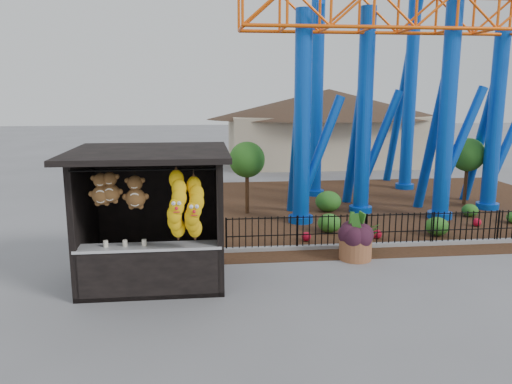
{
  "coord_description": "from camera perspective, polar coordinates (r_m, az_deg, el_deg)",
  "views": [
    {
      "loc": [
        -1.84,
        -10.3,
        4.36
      ],
      "look_at": [
        -0.54,
        1.5,
        2.0
      ],
      "focal_mm": 35.0,
      "sensor_mm": 36.0,
      "label": 1
    }
  ],
  "objects": [
    {
      "name": "curb",
      "position": [
        15.15,
        16.75,
        -5.73
      ],
      "size": [
        18.0,
        0.18,
        0.12
      ],
      "primitive_type": "cube",
      "color": "gray",
      "rests_on": "ground"
    },
    {
      "name": "pavilion",
      "position": [
        31.33,
        8.28,
        8.77
      ],
      "size": [
        15.0,
        15.0,
        4.8
      ],
      "color": "#BFAD8C",
      "rests_on": "ground"
    },
    {
      "name": "landscaping",
      "position": [
        17.63,
        13.4,
        -2.29
      ],
      "size": [
        7.83,
        4.35,
        0.77
      ],
      "color": "#275E1B",
      "rests_on": "mulch_bed"
    },
    {
      "name": "mulch_bed",
      "position": [
        19.7,
        11.11,
        -1.73
      ],
      "size": [
        18.0,
        12.0,
        0.02
      ],
      "primitive_type": "cube",
      "color": "#331E11",
      "rests_on": "ground"
    },
    {
      "name": "ground",
      "position": [
        11.34,
        3.61,
        -11.4
      ],
      "size": [
        120.0,
        120.0,
        0.0
      ],
      "primitive_type": "plane",
      "color": "slate",
      "rests_on": "ground"
    },
    {
      "name": "terracotta_planter",
      "position": [
        13.63,
        11.28,
        -6.41
      ],
      "size": [
        1.09,
        1.09,
        0.56
      ],
      "primitive_type": "cylinder",
      "rotation": [
        0.0,
        0.0,
        -0.32
      ],
      "color": "#935835",
      "rests_on": "ground"
    },
    {
      "name": "prize_booth",
      "position": [
        11.63,
        -11.74,
        -3.15
      ],
      "size": [
        3.5,
        3.4,
        3.12
      ],
      "color": "black",
      "rests_on": "ground"
    },
    {
      "name": "planter_foliage",
      "position": [
        13.46,
        11.38,
        -3.99
      ],
      "size": [
        0.7,
        0.7,
        0.64
      ],
      "primitive_type": "ellipsoid",
      "color": "black",
      "rests_on": "terracotta_planter"
    },
    {
      "name": "potted_plant",
      "position": [
        14.2,
        12.24,
        -5.13
      ],
      "size": [
        0.95,
        0.9,
        0.84
      ],
      "primitive_type": "imported",
      "rotation": [
        0.0,
        0.0,
        0.41
      ],
      "color": "#32601C",
      "rests_on": "ground"
    },
    {
      "name": "picket_fence",
      "position": [
        15.41,
        19.93,
        -3.96
      ],
      "size": [
        12.2,
        0.06,
        1.0
      ],
      "primitive_type": null,
      "color": "black",
      "rests_on": "ground"
    },
    {
      "name": "roller_coaster",
      "position": [
        19.9,
        14.85,
        16.89
      ],
      "size": [
        11.0,
        6.37,
        10.82
      ],
      "color": "blue",
      "rests_on": "ground"
    }
  ]
}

